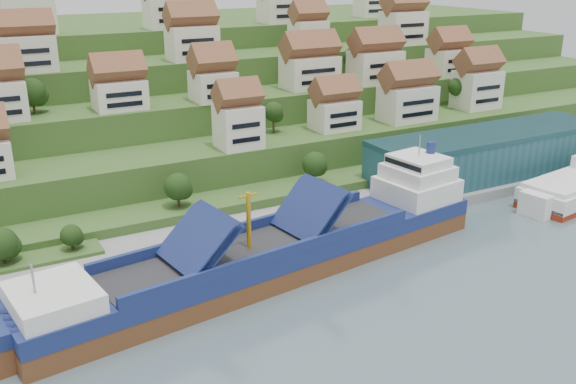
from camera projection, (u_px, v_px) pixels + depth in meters
ground at (337, 258)px, 110.20m from camera, size 300.00×300.00×0.00m
quay at (379, 205)px, 131.21m from camera, size 180.00×14.00×2.20m
hillside at (151, 94)px, 192.11m from camera, size 260.00×128.00×31.00m
hillside_village at (207, 64)px, 153.38m from camera, size 157.04×64.97×29.36m
hillside_trees at (194, 135)px, 132.71m from camera, size 142.21×62.51×29.44m
warehouse at (490, 153)px, 145.19m from camera, size 60.00×15.00×10.00m
flagpole at (388, 187)px, 124.27m from camera, size 1.28×0.16×8.00m
cargo_ship at (283, 252)px, 104.62m from camera, size 82.30×23.48×18.08m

